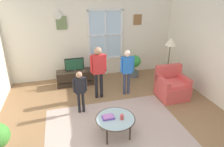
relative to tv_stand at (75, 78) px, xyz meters
name	(u,v)px	position (x,y,z in m)	size (l,w,h in m)	color
ground_plane	(123,133)	(0.75, -2.58, -0.24)	(6.06, 6.89, 0.02)	olive
back_wall	(94,35)	(0.76, 0.62, 1.18)	(5.46, 0.17, 2.82)	silver
area_rug	(115,128)	(0.63, -2.40, -0.23)	(2.98, 2.19, 0.01)	tan
tv_stand	(75,78)	(0.00, 0.00, 0.00)	(1.14, 0.42, 0.47)	#2D2319
television	(74,64)	(0.00, 0.00, 0.45)	(0.58, 0.08, 0.41)	#4C4C4C
armchair	(172,86)	(2.54, -1.48, 0.09)	(0.76, 0.74, 0.87)	#D14C47
coffee_table	(115,119)	(0.58, -2.59, 0.15)	(0.82, 0.82, 0.41)	#99B2B7
book_stack	(108,117)	(0.44, -2.54, 0.19)	(0.25, 0.17, 0.05)	#5641A7
cup	(122,117)	(0.70, -2.64, 0.22)	(0.07, 0.07, 0.10)	#BF3F3F
remote_near_books	(112,117)	(0.52, -2.54, 0.18)	(0.04, 0.14, 0.02)	black
person_black_shirt	(80,88)	(-0.01, -1.59, 0.45)	(0.33, 0.15, 1.09)	black
person_blue_shirt	(127,68)	(1.37, -1.01, 0.59)	(0.40, 0.18, 1.32)	#333851
person_red_shirt	(98,67)	(0.56, -1.00, 0.68)	(0.44, 0.20, 1.47)	black
potted_plant_by_window	(135,64)	(2.02, 0.05, 0.25)	(0.40, 0.40, 0.78)	#4C565B
floor_lamp	(170,47)	(2.66, -0.98, 1.08)	(0.32, 0.32, 1.58)	black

